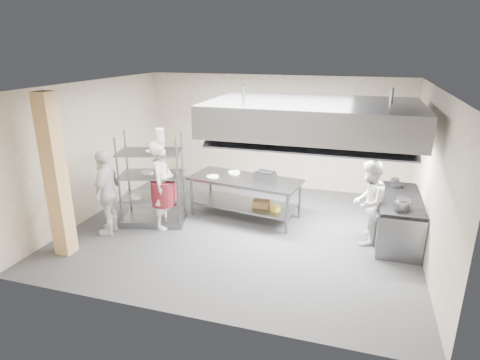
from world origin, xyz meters
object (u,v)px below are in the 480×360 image
(pass_rack, at_px, (152,179))
(stockpot, at_px, (403,203))
(chef_plating, at_px, (107,192))
(griddle, at_px, (265,177))
(chef_head, at_px, (162,185))
(island, at_px, (245,198))
(cooking_range, at_px, (397,220))
(chef_line, at_px, (368,203))

(pass_rack, bearing_deg, stockpot, -14.51)
(chef_plating, relative_size, griddle, 4.31)
(pass_rack, bearing_deg, chef_head, -39.27)
(chef_head, height_order, stockpot, chef_head)
(island, bearing_deg, chef_plating, -138.23)
(cooking_range, bearing_deg, griddle, 177.11)
(cooking_range, relative_size, stockpot, 7.51)
(chef_plating, xyz_separation_m, stockpot, (5.68, 0.82, 0.10))
(cooking_range, distance_m, griddle, 2.82)
(pass_rack, distance_m, griddle, 2.43)
(chef_line, bearing_deg, chef_plating, -63.30)
(pass_rack, relative_size, griddle, 4.82)
(pass_rack, relative_size, chef_line, 1.19)
(chef_plating, bearing_deg, chef_line, 89.14)
(chef_line, distance_m, stockpot, 0.66)
(chef_line, bearing_deg, griddle, -87.41)
(chef_line, distance_m, chef_plating, 5.21)
(cooking_range, relative_size, chef_plating, 1.12)
(chef_plating, bearing_deg, chef_head, 109.01)
(chef_head, xyz_separation_m, griddle, (1.98, 0.96, 0.07))
(pass_rack, distance_m, chef_line, 4.47)
(chef_line, relative_size, griddle, 4.06)
(island, bearing_deg, cooking_range, 5.20)
(chef_plating, bearing_deg, cooking_range, 91.06)
(pass_rack, bearing_deg, island, 10.19)
(chef_head, height_order, griddle, chef_head)
(island, bearing_deg, stockpot, -4.93)
(island, relative_size, griddle, 5.95)
(island, distance_m, chef_plating, 2.97)
(island, xyz_separation_m, pass_rack, (-1.82, -0.89, 0.54))
(pass_rack, distance_m, chef_head, 0.34)
(chef_line, xyz_separation_m, stockpot, (0.59, -0.26, 0.16))
(chef_line, bearing_deg, island, -86.54)
(cooking_range, xyz_separation_m, stockpot, (0.00, -0.58, 0.57))
(chef_plating, height_order, griddle, chef_plating)
(griddle, bearing_deg, chef_plating, -136.88)
(pass_rack, bearing_deg, chef_plating, -147.35)
(chef_head, bearing_deg, stockpot, -95.67)
(chef_head, relative_size, chef_line, 1.12)
(cooking_range, bearing_deg, island, 176.50)
(island, xyz_separation_m, chef_head, (-1.52, -1.02, 0.48))
(chef_plating, relative_size, stockpot, 6.68)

